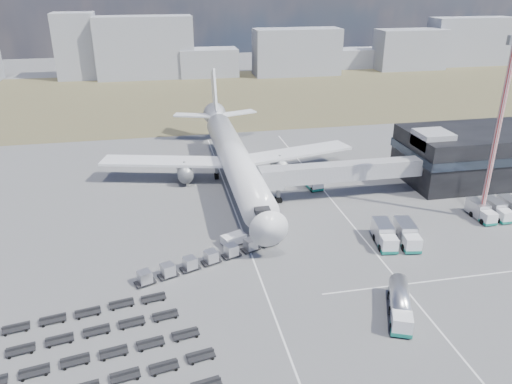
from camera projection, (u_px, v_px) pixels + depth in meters
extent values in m
plane|color=#565659|center=(270.00, 266.00, 70.00)|extent=(420.00, 420.00, 0.00)
cube|color=#49402C|center=(198.00, 96.00, 168.93)|extent=(420.00, 90.00, 0.01)
cube|color=silver|center=(249.00, 250.00, 74.13)|extent=(0.25, 110.00, 0.01)
cube|color=silver|center=(363.00, 238.00, 77.40)|extent=(0.25, 110.00, 0.01)
cube|color=silver|center=(463.00, 277.00, 67.34)|extent=(40.00, 0.25, 0.01)
cube|color=black|center=(480.00, 155.00, 98.30)|extent=(30.00, 16.00, 10.00)
cube|color=#262D38|center=(481.00, 149.00, 97.83)|extent=(30.40, 16.40, 1.60)
cube|color=#939399|center=(433.00, 140.00, 92.54)|extent=(6.00, 6.00, 3.00)
cube|color=#939399|center=(343.00, 171.00, 89.69)|extent=(29.80, 3.00, 3.00)
cube|color=#939399|center=(271.00, 178.00, 86.81)|extent=(4.00, 3.60, 3.40)
cylinder|color=slate|center=(278.00, 189.00, 88.55)|extent=(0.70, 0.70, 5.10)
cylinder|color=black|center=(278.00, 200.00, 89.38)|extent=(1.40, 0.90, 1.40)
cylinder|color=white|center=(235.00, 160.00, 94.87)|extent=(5.60, 48.00, 5.60)
cone|color=white|center=(265.00, 221.00, 71.04)|extent=(5.60, 5.00, 5.60)
cone|color=white|center=(216.00, 118.00, 119.74)|extent=(5.60, 8.00, 5.60)
cube|color=black|center=(262.00, 210.00, 72.52)|extent=(2.20, 2.00, 0.80)
cube|color=white|center=(166.00, 161.00, 97.49)|extent=(25.59, 11.38, 0.50)
cube|color=white|center=(294.00, 153.00, 102.21)|extent=(25.59, 11.38, 0.50)
cylinder|color=slate|center=(185.00, 172.00, 97.00)|extent=(3.00, 5.00, 3.00)
cylinder|color=slate|center=(280.00, 165.00, 100.45)|extent=(3.00, 5.00, 3.00)
cube|color=white|center=(193.00, 115.00, 120.38)|extent=(9.49, 5.63, 0.35)
cube|color=white|center=(238.00, 113.00, 122.37)|extent=(9.49, 5.63, 0.35)
cube|color=white|center=(214.00, 92.00, 120.17)|extent=(0.50, 9.06, 11.45)
cylinder|color=slate|center=(257.00, 229.00, 77.60)|extent=(0.50, 0.50, 2.50)
cylinder|color=slate|center=(217.00, 173.00, 99.50)|extent=(0.60, 0.60, 2.50)
cylinder|color=slate|center=(248.00, 171.00, 100.66)|extent=(0.60, 0.60, 2.50)
cylinder|color=black|center=(257.00, 233.00, 77.90)|extent=(0.50, 1.20, 1.20)
cube|color=#9295A0|center=(77.00, 46.00, 193.40)|extent=(15.52, 12.00, 24.78)
cube|color=#9295A0|center=(145.00, 48.00, 194.64)|extent=(37.32, 12.00, 23.47)
cube|color=#9295A0|center=(209.00, 62.00, 200.92)|extent=(23.09, 12.00, 10.83)
cube|color=#9295A0|center=(297.00, 52.00, 202.03)|extent=(34.87, 12.00, 18.26)
cube|color=#9295A0|center=(341.00, 58.00, 220.14)|extent=(36.19, 12.00, 7.99)
cube|color=#9295A0|center=(410.00, 49.00, 214.89)|extent=(29.53, 12.00, 16.69)
cube|color=#9295A0|center=(469.00, 41.00, 224.88)|extent=(37.13, 12.00, 20.67)
cube|color=white|center=(402.00, 323.00, 56.25)|extent=(2.94, 2.94, 2.15)
cube|color=#147362|center=(401.00, 329.00, 56.59)|extent=(3.06, 3.06, 0.47)
cylinder|color=silver|center=(400.00, 297.00, 60.21)|extent=(4.88, 7.38, 2.34)
cube|color=slate|center=(399.00, 304.00, 60.64)|extent=(4.79, 7.34, 0.33)
cylinder|color=black|center=(399.00, 313.00, 59.47)|extent=(2.64, 1.89, 1.03)
cube|color=white|center=(234.00, 240.00, 75.32)|extent=(4.12, 3.29, 1.59)
cube|color=white|center=(312.00, 180.00, 95.60)|extent=(2.96, 5.89, 2.64)
cube|color=#147362|center=(312.00, 185.00, 96.03)|extent=(3.07, 6.00, 0.42)
cube|color=white|center=(389.00, 244.00, 73.01)|extent=(2.67, 2.58, 2.23)
cube|color=#147362|center=(388.00, 249.00, 73.35)|extent=(2.79, 2.70, 0.46)
cube|color=silver|center=(382.00, 230.00, 76.11)|extent=(3.17, 5.01, 2.64)
cube|color=white|center=(412.00, 244.00, 73.12)|extent=(2.67, 2.58, 2.23)
cube|color=#147362|center=(411.00, 249.00, 73.46)|extent=(2.79, 2.70, 0.46)
cube|color=silver|center=(405.00, 230.00, 76.22)|extent=(3.17, 5.01, 2.64)
cube|color=white|center=(489.00, 218.00, 81.28)|extent=(2.08, 1.99, 1.97)
cube|color=#147362|center=(488.00, 222.00, 81.58)|extent=(2.17, 2.08, 0.40)
cube|color=silver|center=(477.00, 208.00, 83.95)|extent=(2.18, 4.13, 2.33)
cube|color=white|center=(505.00, 216.00, 81.86)|extent=(2.08, 1.99, 1.97)
cube|color=#147362|center=(504.00, 220.00, 82.16)|extent=(2.17, 2.08, 0.40)
cube|color=silver|center=(493.00, 206.00, 84.53)|extent=(2.18, 4.13, 2.33)
cube|color=silver|center=(509.00, 205.00, 85.10)|extent=(2.18, 4.13, 2.33)
cube|color=black|center=(145.00, 282.00, 65.68)|extent=(3.06, 2.48, 0.18)
cube|color=silver|center=(145.00, 277.00, 65.33)|extent=(2.11, 2.11, 1.53)
cube|color=black|center=(168.00, 275.00, 67.29)|extent=(3.06, 2.48, 0.18)
cube|color=silver|center=(168.00, 269.00, 66.94)|extent=(2.11, 2.11, 1.53)
cube|color=black|center=(190.00, 268.00, 68.89)|extent=(3.06, 2.48, 0.18)
cube|color=silver|center=(190.00, 263.00, 68.55)|extent=(2.11, 2.11, 1.53)
cube|color=black|center=(211.00, 261.00, 70.50)|extent=(3.06, 2.48, 0.18)
cube|color=silver|center=(211.00, 256.00, 70.15)|extent=(2.11, 2.11, 1.53)
cube|color=black|center=(231.00, 255.00, 72.10)|extent=(3.06, 2.48, 0.18)
cube|color=silver|center=(231.00, 250.00, 71.76)|extent=(2.11, 2.11, 1.53)
cube|color=black|center=(250.00, 249.00, 73.71)|extent=(3.06, 2.48, 0.18)
cube|color=silver|center=(250.00, 244.00, 73.36)|extent=(2.11, 2.11, 1.53)
cube|color=black|center=(269.00, 243.00, 75.32)|extent=(3.06, 2.48, 0.18)
cube|color=silver|center=(269.00, 238.00, 74.97)|extent=(2.11, 2.11, 1.53)
cube|color=black|center=(99.00, 383.00, 49.37)|extent=(23.62, 5.78, 0.71)
cube|color=black|center=(95.00, 356.00, 52.91)|extent=(23.62, 5.78, 0.71)
cube|color=black|center=(91.00, 332.00, 56.45)|extent=(19.73, 5.06, 0.71)
cube|color=black|center=(88.00, 311.00, 59.99)|extent=(19.73, 5.06, 0.71)
cylinder|color=#AC1C1B|center=(496.00, 137.00, 78.07)|extent=(0.80, 0.80, 28.53)
cube|color=#565659|center=(480.00, 217.00, 83.68)|extent=(2.28, 2.28, 0.34)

